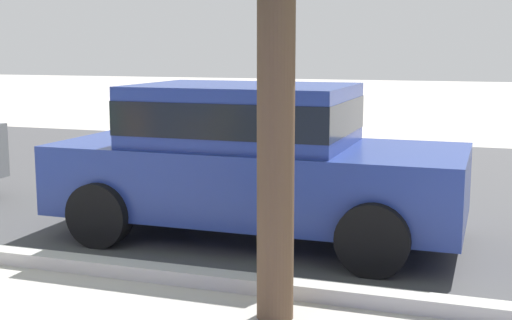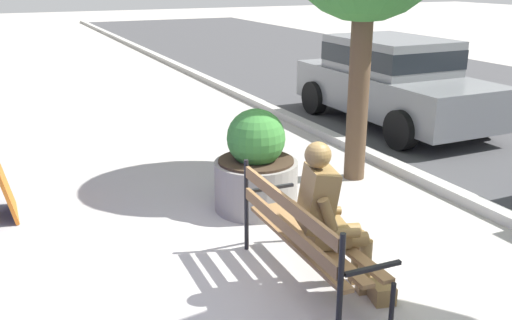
{
  "view_description": "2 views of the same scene",
  "coord_description": "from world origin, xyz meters",
  "px_view_note": "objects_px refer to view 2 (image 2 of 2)",
  "views": [
    {
      "loc": [
        3.72,
        -2.1,
        1.92
      ],
      "look_at": [
        1.45,
        4.45,
        0.8
      ],
      "focal_mm": 48.62,
      "sensor_mm": 36.0,
      "label": 1
    },
    {
      "loc": [
        3.82,
        -2.1,
        2.66
      ],
      "look_at": [
        -1.82,
        0.54,
        0.6
      ],
      "focal_mm": 39.82,
      "sensor_mm": 36.0,
      "label": 2
    }
  ],
  "objects_px": {
    "park_bench": "(303,232)",
    "leaning_signboard": "(2,179)",
    "bronze_statue_seated": "(334,221)",
    "concrete_planter": "(256,168)",
    "parked_car_grey": "(392,79)"
  },
  "relations": [
    {
      "from": "park_bench",
      "to": "leaning_signboard",
      "type": "bearing_deg",
      "value": -140.87
    },
    {
      "from": "bronze_statue_seated",
      "to": "concrete_planter",
      "type": "bearing_deg",
      "value": 174.33
    },
    {
      "from": "bronze_statue_seated",
      "to": "parked_car_grey",
      "type": "height_order",
      "value": "parked_car_grey"
    },
    {
      "from": "leaning_signboard",
      "to": "park_bench",
      "type": "bearing_deg",
      "value": 39.13
    },
    {
      "from": "bronze_statue_seated",
      "to": "concrete_planter",
      "type": "xyz_separation_m",
      "value": [
        -1.96,
        0.19,
        -0.17
      ]
    },
    {
      "from": "bronze_statue_seated",
      "to": "concrete_planter",
      "type": "height_order",
      "value": "bronze_statue_seated"
    },
    {
      "from": "parked_car_grey",
      "to": "bronze_statue_seated",
      "type": "bearing_deg",
      "value": -42.31
    },
    {
      "from": "concrete_planter",
      "to": "leaning_signboard",
      "type": "distance_m",
      "value": 2.87
    },
    {
      "from": "leaning_signboard",
      "to": "parked_car_grey",
      "type": "bearing_deg",
      "value": 103.12
    },
    {
      "from": "parked_car_grey",
      "to": "leaning_signboard",
      "type": "relative_size",
      "value": 4.56
    },
    {
      "from": "leaning_signboard",
      "to": "bronze_statue_seated",
      "type": "bearing_deg",
      "value": 40.04
    },
    {
      "from": "concrete_planter",
      "to": "parked_car_grey",
      "type": "distance_m",
      "value": 4.68
    },
    {
      "from": "parked_car_grey",
      "to": "park_bench",
      "type": "bearing_deg",
      "value": -44.71
    },
    {
      "from": "concrete_planter",
      "to": "bronze_statue_seated",
      "type": "bearing_deg",
      "value": -5.67
    },
    {
      "from": "park_bench",
      "to": "concrete_planter",
      "type": "relative_size",
      "value": 1.51
    }
  ]
}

